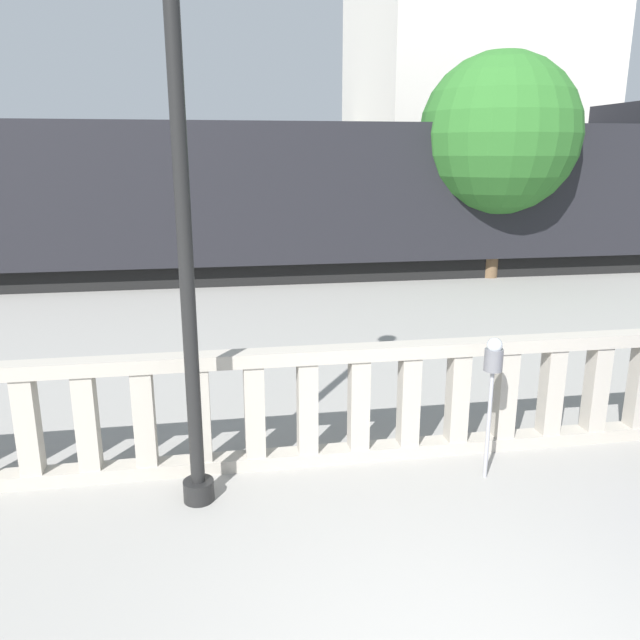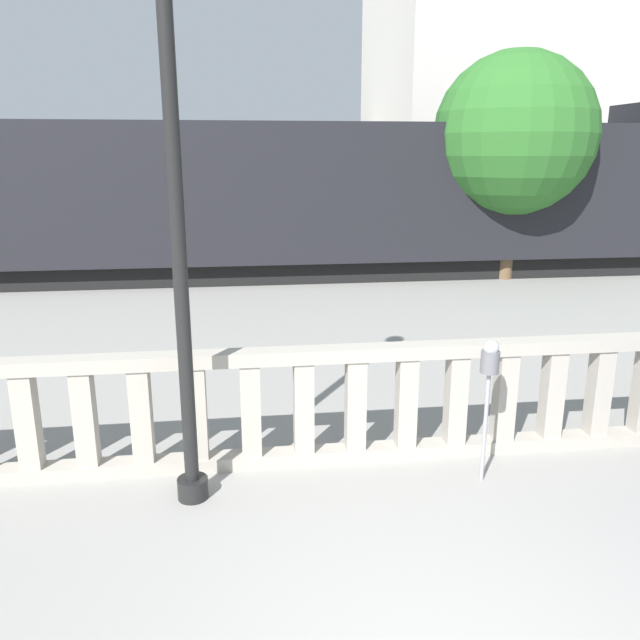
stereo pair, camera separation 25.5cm
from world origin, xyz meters
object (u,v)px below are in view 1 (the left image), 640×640
object	(u,v)px
train_far	(84,185)
tree_left	(499,135)
lamppost	(181,178)
parking_meter	(493,366)
train_near	(222,199)

from	to	relation	value
train_far	tree_left	size ratio (longest dim) A/B	4.75
lamppost	train_far	xyz separation A→B (m)	(-5.13, 22.82, -1.12)
parking_meter	train_far	distance (m)	24.22
train_near	lamppost	bearing A→B (deg)	-92.52
tree_left	lamppost	bearing A→B (deg)	-126.71
lamppost	parking_meter	bearing A→B (deg)	-0.76
tree_left	train_far	bearing A→B (deg)	133.85
lamppost	parking_meter	distance (m)	3.35
parking_meter	train_near	world-z (taller)	train_near
lamppost	train_far	bearing A→B (deg)	102.66
lamppost	parking_meter	size ratio (longest dim) A/B	3.75
lamppost	parking_meter	world-z (taller)	lamppost
parking_meter	train_far	world-z (taller)	train_far
train_near	train_far	world-z (taller)	train_near
train_near	tree_left	distance (m)	7.12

